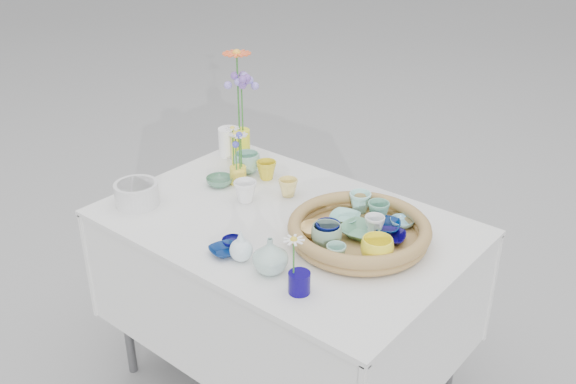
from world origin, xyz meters
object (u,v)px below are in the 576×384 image
Objects in this scene: display_table at (285,384)px; bud_vase_seafoam at (270,255)px; wicker_tray at (359,231)px; tall_vase_yellow at (241,147)px.

display_table is 10.90× the size of bud_vase_seafoam.
wicker_tray is at bearing 70.99° from bud_vase_seafoam.
tall_vase_yellow is (-0.63, 0.53, 0.02)m from bud_vase_seafoam.
tall_vase_yellow reaches higher than wicker_tray.
wicker_tray is 0.77m from tall_vase_yellow.
display_table is 2.66× the size of wicker_tray.
tall_vase_yellow is (-0.74, 0.21, 0.04)m from wicker_tray.
wicker_tray is at bearing -16.04° from tall_vase_yellow.
wicker_tray is 4.10× the size of bud_vase_seafoam.
display_table is 0.85m from wicker_tray.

